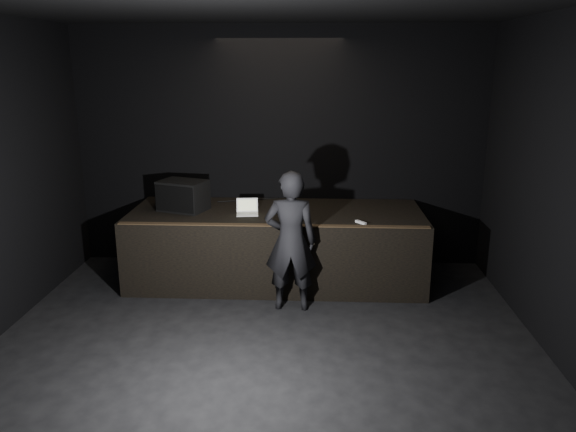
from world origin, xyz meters
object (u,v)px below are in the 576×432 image
(beer_can, at_px, (280,208))
(stage_riser, at_px, (277,245))
(laptop, at_px, (247,210))
(person, at_px, (291,241))
(stage_monitor, at_px, (183,196))

(beer_can, bearing_deg, stage_riser, 109.82)
(laptop, relative_size, person, 0.18)
(beer_can, bearing_deg, person, -77.18)
(stage_riser, distance_m, stage_monitor, 1.47)
(laptop, relative_size, beer_can, 1.89)
(laptop, distance_m, beer_can, 0.44)
(stage_riser, height_order, person, person)
(beer_can, distance_m, person, 0.83)
(beer_can, relative_size, person, 0.10)
(stage_riser, distance_m, laptop, 0.69)
(laptop, xyz_separation_m, person, (0.62, -0.78, -0.18))
(stage_monitor, relative_size, beer_can, 4.37)
(stage_riser, distance_m, beer_can, 0.61)
(person, bearing_deg, beer_can, -77.45)
(stage_riser, bearing_deg, person, -75.90)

